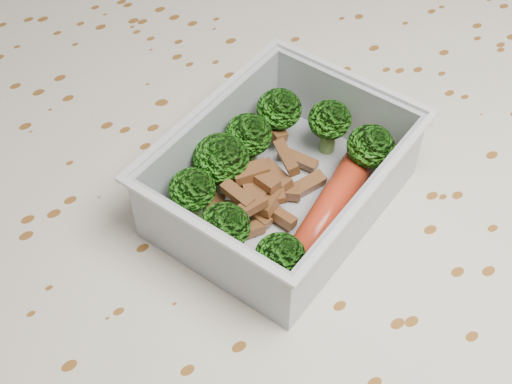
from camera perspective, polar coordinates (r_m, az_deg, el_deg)
dining_table at (r=0.56m, az=0.47°, el=-6.81°), size 1.40×0.90×0.75m
tablecloth at (r=0.52m, az=0.50°, el=-3.71°), size 1.46×0.96×0.19m
lunch_container at (r=0.47m, az=2.10°, el=0.67°), size 0.20×0.18×0.06m
broccoli_florets at (r=0.47m, az=0.86°, el=2.19°), size 0.15×0.13×0.04m
meat_pile at (r=0.48m, az=0.40°, el=0.21°), size 0.09×0.08×0.03m
sausage at (r=0.47m, az=5.98°, el=-1.40°), size 0.13×0.08×0.02m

